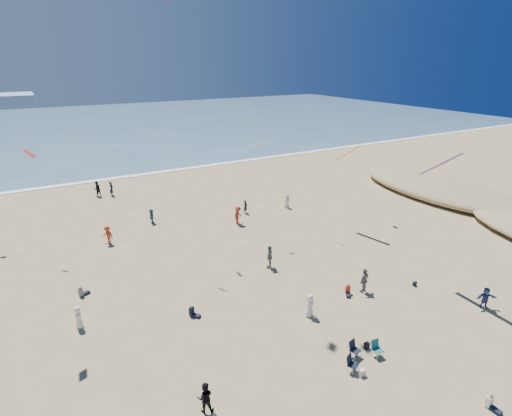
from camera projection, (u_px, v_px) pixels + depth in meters
ground at (302, 406)px, 19.40m from camera, size 220.00×220.00×0.00m
ocean at (71, 128)px, 96.64m from camera, size 220.00×100.00×0.06m
surf_line at (113, 178)px, 55.98m from camera, size 220.00×1.20×0.08m
standing_flyers at (225, 243)px, 34.61m from camera, size 25.08×49.33×1.94m
seated_group at (292, 333)px, 23.86m from camera, size 17.63×21.83×0.84m
chair_cluster at (362, 354)px, 22.07m from camera, size 2.71×1.56×1.00m
white_tote at (362, 373)px, 21.17m from camera, size 0.35×0.20×0.40m
black_backpack at (367, 346)px, 23.19m from camera, size 0.30×0.22×0.38m
navy_bag at (415, 284)px, 29.58m from camera, size 0.28×0.18×0.34m
kites_aloft at (314, 69)px, 27.61m from camera, size 34.27×46.59×27.90m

